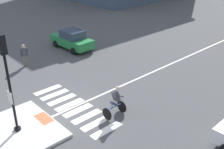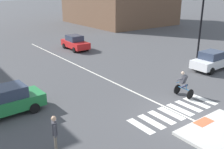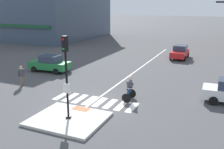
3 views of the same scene
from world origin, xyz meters
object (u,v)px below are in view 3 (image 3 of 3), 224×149
object	(u,v)px
car_green_cross_left	(50,63)
car_red_eastbound_distant	(180,52)
pedestrian_at_curb_left	(21,74)
signal_pole	(66,70)
cyclist	(129,88)

from	to	relation	value
car_green_cross_left	car_red_eastbound_distant	bearing A→B (deg)	47.43
car_red_eastbound_distant	pedestrian_at_curb_left	xyz separation A→B (m)	(-10.07, -16.50, 0.17)
car_red_eastbound_distant	pedestrian_at_curb_left	distance (m)	19.33
signal_pole	cyclist	size ratio (longest dim) A/B	2.80
car_red_eastbound_distant	cyclist	world-z (taller)	cyclist
signal_pole	car_red_eastbound_distant	size ratio (longest dim) A/B	1.14
signal_pole	car_green_cross_left	distance (m)	11.95
signal_pole	car_red_eastbound_distant	xyz separation A→B (m)	(2.94, 20.50, -2.17)
car_red_eastbound_distant	cyclist	bearing A→B (deg)	-92.98
signal_pole	pedestrian_at_curb_left	size ratio (longest dim) A/B	2.82
car_red_eastbound_distant	signal_pole	bearing A→B (deg)	-98.18
cyclist	pedestrian_at_curb_left	bearing A→B (deg)	-177.16
car_red_eastbound_distant	cyclist	xyz separation A→B (m)	(-0.84, -16.04, 0.06)
signal_pole	car_green_cross_left	world-z (taller)	signal_pole
cyclist	pedestrian_at_curb_left	distance (m)	9.24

